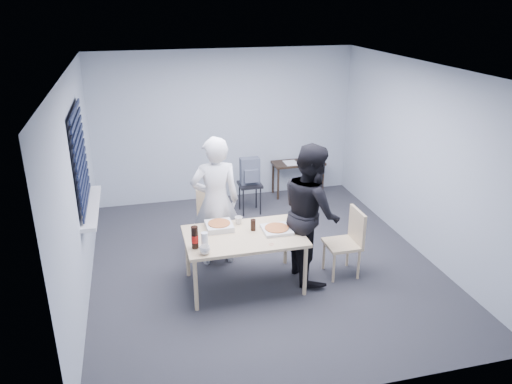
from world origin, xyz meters
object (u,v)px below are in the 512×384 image
object	(u,v)px
person_white	(216,202)
mug_b	(239,220)
chair_right	(349,238)
side_table	(298,166)
person_black	(311,212)
mug_a	(205,250)
stool	(250,190)
dining_table	(244,239)
soda_bottle	(195,238)
backpack	(250,171)
chair_far	(213,216)

from	to	relation	value
person_white	mug_b	world-z (taller)	person_white
chair_right	side_table	bearing A→B (deg)	84.51
person_black	mug_a	xyz separation A→B (m)	(-1.40, -0.40, -0.14)
person_black	stool	xyz separation A→B (m)	(-0.27, 2.14, -0.48)
dining_table	soda_bottle	bearing A→B (deg)	-163.22
dining_table	side_table	size ratio (longest dim) A/B	1.56
person_white	side_table	size ratio (longest dim) A/B	1.92
backpack	mug_b	size ratio (longest dim) A/B	4.38
chair_right	mug_b	size ratio (longest dim) A/B	8.90
dining_table	stool	bearing A→B (deg)	74.73
mug_b	backpack	bearing A→B (deg)	72.18
mug_a	stool	bearing A→B (deg)	66.03
chair_far	person_white	world-z (taller)	person_white
side_table	mug_a	size ratio (longest dim) A/B	7.51
backpack	stool	bearing A→B (deg)	105.75
stool	person_white	bearing A→B (deg)	-118.60
chair_far	backpack	world-z (taller)	backpack
chair_far	person_black	bearing A→B (deg)	-42.46
person_white	side_table	bearing A→B (deg)	-131.62
chair_far	backpack	distance (m)	1.41
dining_table	chair_right	world-z (taller)	chair_right
dining_table	person_black	size ratio (longest dim) A/B	0.81
side_table	chair_far	bearing A→B (deg)	-136.85
chair_right	side_table	distance (m)	2.83
mug_b	soda_bottle	world-z (taller)	soda_bottle
soda_bottle	backpack	bearing A→B (deg)	62.74
backpack	soda_bottle	world-z (taller)	soda_bottle
person_white	person_black	distance (m)	1.26
side_table	mug_b	distance (m)	2.94
mug_a	soda_bottle	distance (m)	0.21
chair_right	backpack	world-z (taller)	backpack
person_white	side_table	xyz separation A→B (m)	(1.86, 2.10, -0.35)
backpack	mug_b	bearing A→B (deg)	-92.07
chair_right	person_white	xyz separation A→B (m)	(-1.59, 0.72, 0.37)
person_white	person_black	bearing A→B (deg)	150.15
stool	mug_a	xyz separation A→B (m)	(-1.13, -2.54, 0.34)
mug_b	soda_bottle	distance (m)	0.81
chair_right	mug_a	world-z (taller)	chair_right
dining_table	person_white	distance (m)	0.75
stool	mug_a	distance (m)	2.80
chair_far	soda_bottle	distance (m)	1.33
stool	backpack	bearing A→B (deg)	-90.00
dining_table	chair_right	size ratio (longest dim) A/B	1.62
side_table	stool	xyz separation A→B (m)	(-1.04, -0.58, -0.13)
chair_far	mug_a	bearing A→B (deg)	-102.89
chair_right	person_white	world-z (taller)	person_white
dining_table	stool	distance (m)	2.28
soda_bottle	chair_far	bearing A→B (deg)	71.71
side_table	backpack	world-z (taller)	backpack
chair_far	stool	size ratio (longest dim) A/B	1.73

